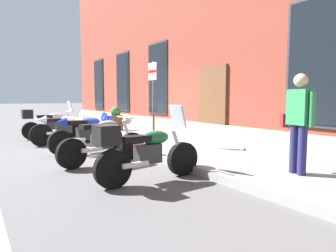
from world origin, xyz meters
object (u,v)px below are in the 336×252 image
(motorcycle_white_sport, at_px, (68,126))
(motorcycle_grey_naked, at_px, (105,141))
(motorcycle_blue_sport, at_px, (90,131))
(motorcycle_green_touring, at_px, (145,151))
(pedestrian_striped_shirt, at_px, (299,118))
(motorcycle_silver_touring, at_px, (50,123))
(barrel_planter, at_px, (116,120))
(parking_sign, at_px, (153,91))

(motorcycle_white_sport, distance_m, motorcycle_grey_naked, 3.19)
(motorcycle_white_sport, distance_m, motorcycle_blue_sport, 1.65)
(motorcycle_green_touring, relative_size, pedestrian_striped_shirt, 1.21)
(motorcycle_blue_sport, bearing_deg, pedestrian_striped_shirt, 22.33)
(motorcycle_silver_touring, height_order, motorcycle_grey_naked, motorcycle_silver_touring)
(pedestrian_striped_shirt, xyz_separation_m, barrel_planter, (-7.98, 0.21, -0.53))
(motorcycle_green_touring, distance_m, parking_sign, 3.17)
(motorcycle_silver_touring, distance_m, motorcycle_blue_sport, 3.33)
(motorcycle_white_sport, distance_m, motorcycle_green_touring, 4.96)
(motorcycle_white_sport, xyz_separation_m, motorcycle_grey_naked, (3.19, -0.07, -0.05))
(motorcycle_silver_touring, relative_size, barrel_planter, 2.21)
(motorcycle_grey_naked, distance_m, parking_sign, 2.10)
(motorcycle_grey_naked, xyz_separation_m, parking_sign, (-0.73, 1.64, 1.10))
(motorcycle_green_touring, height_order, parking_sign, parking_sign)
(motorcycle_blue_sport, relative_size, motorcycle_green_touring, 1.01)
(motorcycle_white_sport, distance_m, barrel_planter, 2.80)
(motorcycle_grey_naked, xyz_separation_m, barrel_planter, (-4.81, 2.34, 0.06))
(pedestrian_striped_shirt, bearing_deg, motorcycle_grey_naked, -145.96)
(motorcycle_blue_sport, distance_m, pedestrian_striped_shirt, 5.11)
(motorcycle_silver_touring, bearing_deg, motorcycle_green_touring, 1.04)
(motorcycle_white_sport, xyz_separation_m, barrel_planter, (-1.63, 2.27, 0.00))
(barrel_planter, bearing_deg, motorcycle_white_sport, -54.44)
(parking_sign, bearing_deg, motorcycle_grey_naked, -66.02)
(motorcycle_grey_naked, height_order, motorcycle_green_touring, motorcycle_green_touring)
(motorcycle_white_sport, relative_size, barrel_planter, 2.22)
(motorcycle_blue_sport, xyz_separation_m, parking_sign, (0.81, 1.44, 1.02))
(pedestrian_striped_shirt, distance_m, barrel_planter, 8.00)
(motorcycle_grey_naked, bearing_deg, barrel_planter, 154.03)
(motorcycle_blue_sport, xyz_separation_m, pedestrian_striped_shirt, (4.70, 1.93, 0.52))
(motorcycle_silver_touring, relative_size, pedestrian_striped_shirt, 1.23)
(motorcycle_blue_sport, distance_m, parking_sign, 1.94)
(parking_sign, bearing_deg, motorcycle_green_touring, -33.20)
(motorcycle_white_sport, bearing_deg, parking_sign, 32.61)
(motorcycle_silver_touring, relative_size, parking_sign, 0.93)
(parking_sign, relative_size, barrel_planter, 2.39)
(motorcycle_grey_naked, relative_size, parking_sign, 0.95)
(pedestrian_striped_shirt, bearing_deg, motorcycle_green_touring, -123.17)
(motorcycle_white_sport, relative_size, pedestrian_striped_shirt, 1.24)
(motorcycle_blue_sport, xyz_separation_m, barrel_planter, (-3.27, 2.14, -0.01))
(motorcycle_green_touring, bearing_deg, motorcycle_blue_sport, 176.55)
(motorcycle_silver_touring, bearing_deg, motorcycle_blue_sport, 5.52)
(motorcycle_white_sport, xyz_separation_m, parking_sign, (2.46, 1.57, 1.04))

